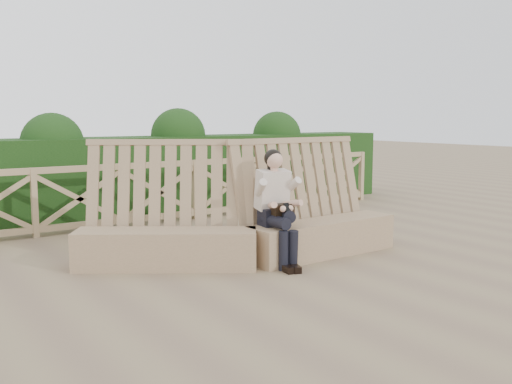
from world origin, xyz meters
TOP-DOWN VIEW (x-y plane):
  - ground at (0.00, 0.00)m, footprint 60.00×60.00m
  - bench at (-0.20, 0.42)m, footprint 4.28×1.92m
  - woman at (0.03, 0.05)m, footprint 0.48×0.90m
  - guardrail at (0.00, 3.50)m, footprint 10.10×0.09m
  - hedge at (0.00, 4.70)m, footprint 12.00×1.20m

SIDE VIEW (x-z plane):
  - ground at x=0.00m, z-range 0.00..0.00m
  - bench at x=-0.20m, z-range -0.40..1.22m
  - guardrail at x=0.00m, z-range 0.00..1.10m
  - hedge at x=0.00m, z-range 0.00..1.50m
  - woman at x=0.03m, z-range 0.06..1.53m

